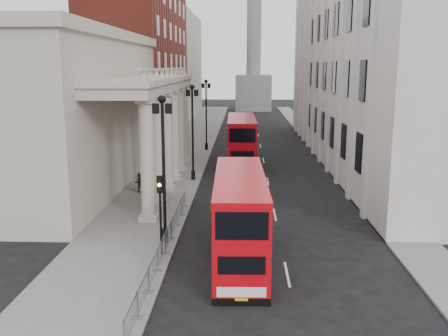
% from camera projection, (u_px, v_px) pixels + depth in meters
% --- Properties ---
extents(ground, '(260.00, 260.00, 0.00)m').
position_uv_depth(ground, '(165.00, 272.00, 24.59)').
color(ground, black).
rests_on(ground, ground).
extents(sidewalk_west, '(6.00, 140.00, 0.12)m').
position_uv_depth(sidewalk_west, '(180.00, 159.00, 54.06)').
color(sidewalk_west, slate).
rests_on(sidewalk_west, ground).
extents(sidewalk_east, '(3.00, 140.00, 0.12)m').
position_uv_depth(sidewalk_east, '(333.00, 160.00, 53.43)').
color(sidewalk_east, slate).
rests_on(sidewalk_east, ground).
extents(kerb, '(0.20, 140.00, 0.14)m').
position_uv_depth(kerb, '(207.00, 159.00, 53.95)').
color(kerb, slate).
rests_on(kerb, ground).
extents(portico_building, '(9.00, 28.00, 12.00)m').
position_uv_depth(portico_building, '(71.00, 115.00, 41.41)').
color(portico_building, '#A9A38E').
rests_on(portico_building, ground).
extents(brick_building, '(9.00, 32.00, 22.00)m').
position_uv_depth(brick_building, '(142.00, 59.00, 69.77)').
color(brick_building, maroon).
rests_on(brick_building, ground).
extents(west_building_far, '(9.00, 30.00, 20.00)m').
position_uv_depth(west_building_far, '(173.00, 66.00, 101.30)').
color(west_building_far, '#A9A38E').
rests_on(west_building_far, ground).
extents(east_building, '(8.00, 55.00, 25.00)m').
position_uv_depth(east_building, '(359.00, 42.00, 52.80)').
color(east_building, beige).
rests_on(east_building, ground).
extents(monument_column, '(8.00, 8.00, 54.20)m').
position_uv_depth(monument_column, '(254.00, 39.00, 111.21)').
color(monument_column, '#60605E').
rests_on(monument_column, ground).
extents(lamp_post_south, '(1.05, 0.44, 8.32)m').
position_uv_depth(lamp_post_south, '(163.00, 159.00, 27.54)').
color(lamp_post_south, black).
rests_on(lamp_post_south, sidewalk_west).
extents(lamp_post_mid, '(1.05, 0.44, 8.32)m').
position_uv_depth(lamp_post_mid, '(193.00, 126.00, 43.21)').
color(lamp_post_mid, black).
rests_on(lamp_post_mid, sidewalk_west).
extents(lamp_post_north, '(1.05, 0.44, 8.32)m').
position_uv_depth(lamp_post_north, '(206.00, 110.00, 58.87)').
color(lamp_post_north, black).
rests_on(lamp_post_north, sidewalk_west).
extents(traffic_light, '(0.28, 0.33, 4.30)m').
position_uv_depth(traffic_light, '(160.00, 201.00, 25.93)').
color(traffic_light, black).
rests_on(traffic_light, sidewalk_west).
extents(crowd_barriers, '(0.50, 18.75, 1.10)m').
position_uv_depth(crowd_barriers, '(165.00, 243.00, 26.65)').
color(crowd_barriers, gray).
rests_on(crowd_barriers, sidewalk_west).
extents(bus_near, '(2.78, 10.55, 4.53)m').
position_uv_depth(bus_near, '(240.00, 216.00, 25.73)').
color(bus_near, red).
rests_on(bus_near, ground).
extents(bus_far, '(2.95, 11.39, 4.90)m').
position_uv_depth(bus_far, '(241.00, 140.00, 50.63)').
color(bus_far, '#B80810').
rests_on(bus_far, ground).
extents(pedestrian_a, '(0.82, 0.76, 1.88)m').
position_uv_depth(pedestrian_a, '(146.00, 194.00, 35.26)').
color(pedestrian_a, black).
rests_on(pedestrian_a, sidewalk_west).
extents(pedestrian_b, '(0.88, 0.77, 1.53)m').
position_uv_depth(pedestrian_b, '(139.00, 183.00, 39.61)').
color(pedestrian_b, black).
rests_on(pedestrian_b, sidewalk_west).
extents(pedestrian_c, '(0.92, 0.62, 1.84)m').
position_uv_depth(pedestrian_c, '(159.00, 173.00, 42.51)').
color(pedestrian_c, black).
rests_on(pedestrian_c, sidewalk_west).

